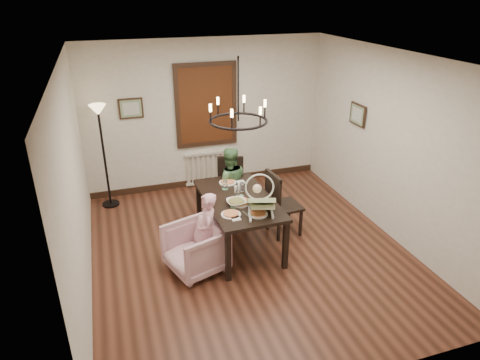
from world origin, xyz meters
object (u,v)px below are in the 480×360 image
chair_far (231,188)px  seated_man (229,190)px  dining_table (238,203)px  floor_lamp (105,158)px  armchair (195,249)px  baby_bouncer (261,199)px  drinking_glass (238,195)px  elderly_woman (208,238)px  chair_right (285,203)px

chair_far → seated_man: 0.16m
dining_table → floor_lamp: (-1.80, 1.94, 0.20)m
chair_far → armchair: size_ratio=1.36×
dining_table → seated_man: 0.82m
dining_table → chair_far: (0.16, 0.93, -0.20)m
baby_bouncer → floor_lamp: 3.12m
chair_far → seated_man: (-0.07, -0.14, 0.03)m
dining_table → baby_bouncer: (0.16, -0.48, 0.27)m
seated_man → drinking_glass: (-0.11, -0.82, 0.32)m
chair_far → elderly_woman: 1.54m
elderly_woman → dining_table: bearing=137.5°
chair_right → baby_bouncer: baby_bouncer is taller
seated_man → floor_lamp: bearing=-26.5°
chair_far → drinking_glass: 1.04m
dining_table → seated_man: (0.09, 0.79, -0.17)m
seated_man → armchair: bearing=60.0°
seated_man → baby_bouncer: baby_bouncer is taller
baby_bouncer → chair_far: bearing=106.3°
chair_far → chair_right: size_ratio=0.94×
elderly_woman → floor_lamp: floor_lamp is taller
armchair → floor_lamp: floor_lamp is taller
dining_table → drinking_glass: 0.15m
chair_far → elderly_woman: (-0.73, -1.35, -0.03)m
armchair → floor_lamp: size_ratio=0.41×
chair_right → baby_bouncer: (-0.63, -0.59, 0.44)m
armchair → baby_bouncer: size_ratio=1.29×
elderly_woman → seated_man: (0.66, 1.21, 0.06)m
dining_table → chair_right: chair_right is taller
baby_bouncer → floor_lamp: size_ratio=0.32×
armchair → floor_lamp: (-1.04, 2.37, 0.57)m
armchair → elderly_woman: size_ratio=0.79×
dining_table → floor_lamp: floor_lamp is taller
elderly_woman → chair_far: bearing=162.8°
elderly_woman → baby_bouncer: bearing=96.4°
baby_bouncer → drinking_glass: (-0.18, 0.45, -0.12)m
dining_table → armchair: bearing=-151.9°
chair_right → armchair: size_ratio=1.45×
dining_table → chair_right: (0.79, 0.11, -0.17)m
dining_table → chair_right: bearing=6.6°
drinking_glass → elderly_woman: bearing=-145.1°
armchair → baby_bouncer: 1.12m
drinking_glass → floor_lamp: (-1.78, 1.97, 0.05)m
drinking_glass → floor_lamp: 2.66m
chair_far → baby_bouncer: size_ratio=1.75×
armchair → drinking_glass: (0.74, 0.39, 0.52)m
armchair → chair_far: bearing=127.6°
floor_lamp → baby_bouncer: bearing=-51.0°
seated_man → drinking_glass: bearing=87.3°
chair_right → armchair: 1.65m
chair_right → seated_man: (-0.70, 0.68, -0.00)m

